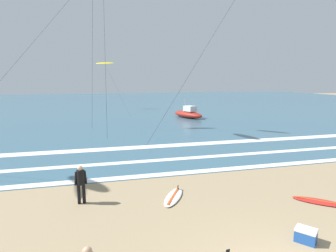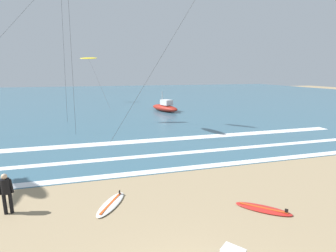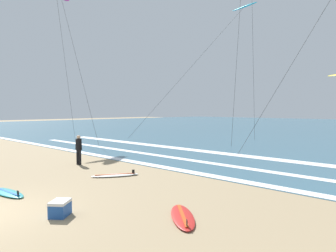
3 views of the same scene
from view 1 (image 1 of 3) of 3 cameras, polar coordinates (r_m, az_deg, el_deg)
name	(u,v)px [view 1 (image 1 of 3)]	position (r m, az deg, el deg)	size (l,w,h in m)	color
ocean_surface	(118,104)	(58.95, -10.02, 4.44)	(140.00, 90.00, 0.01)	#386075
wave_foam_shoreline	(211,170)	(16.01, 8.61, -8.85)	(58.31, 0.60, 0.01)	white
wave_foam_mid_break	(197,157)	(18.43, 5.96, -6.33)	(41.95, 0.60, 0.01)	white
wave_foam_outer_break	(150,147)	(21.22, -3.57, -4.19)	(39.29, 1.07, 0.01)	white
surfer_left_far	(81,181)	(12.11, -17.21, -10.55)	(0.52, 0.32, 1.60)	black
surfboard_near_water	(173,197)	(12.43, 1.11, -14.09)	(1.57, 2.12, 0.25)	silver
surfboard_foreground_flat	(320,202)	(13.50, 28.38, -13.31)	(1.97, 1.84, 0.25)	red
kite_yellow_far_right	(105,63)	(48.89, -12.63, 12.23)	(4.49, 10.87, 7.84)	yellow
offshore_boat	(188,114)	(36.98, 4.10, 2.50)	(3.48, 5.46, 2.70)	maroon
cooler_box	(306,235)	(10.33, 26.07, -19.20)	(0.73, 0.76, 0.44)	#1E4C9E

